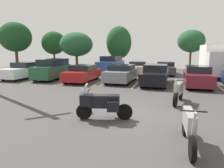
{
  "coord_description": "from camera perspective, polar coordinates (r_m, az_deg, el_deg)",
  "views": [
    {
      "loc": [
        1.71,
        -8.23,
        2.65
      ],
      "look_at": [
        -1.0,
        1.85,
        0.91
      ],
      "focal_mm": 33.4,
      "sensor_mm": 36.0,
      "label": 1
    }
  ],
  "objects": [
    {
      "name": "tree_right",
      "position": [
        34.1,
        -24.94,
        11.55
      ],
      "size": [
        4.61,
        4.61,
        6.56
      ],
      "color": "#4C3823",
      "rests_on": "ground"
    },
    {
      "name": "parking_stripes",
      "position": [
        16.69,
        6.85,
        0.26
      ],
      "size": [
        23.87,
        5.15,
        0.01
      ],
      "color": "#EAE066",
      "rests_on": "ground"
    },
    {
      "name": "motorcycle_touring",
      "position": [
        7.93,
        -2.81,
        -5.2
      ],
      "size": [
        2.13,
        1.03,
        1.37
      ],
      "color": "black",
      "rests_on": "ground"
    },
    {
      "name": "tree_center",
      "position": [
        27.23,
        1.9,
        11.24
      ],
      "size": [
        3.2,
        3.2,
        5.58
      ],
      "color": "#4C3823",
      "rests_on": "ground"
    },
    {
      "name": "motorcycle_third",
      "position": [
        10.8,
        17.75,
        -1.87
      ],
      "size": [
        0.72,
        2.16,
        1.31
      ],
      "color": "black",
      "rests_on": "ground"
    },
    {
      "name": "motorcycle_second",
      "position": [
        6.15,
        20.3,
        -10.87
      ],
      "size": [
        0.62,
        2.21,
        1.25
      ],
      "color": "black",
      "rests_on": "ground"
    },
    {
      "name": "tree_far_right",
      "position": [
        33.24,
        -15.67,
        10.75
      ],
      "size": [
        3.58,
        3.58,
        5.33
      ],
      "color": "#4C3823",
      "rests_on": "ground"
    },
    {
      "name": "car_grey",
      "position": [
        17.03,
        2.63,
        2.91
      ],
      "size": [
        2.1,
        4.49,
        1.42
      ],
      "color": "slate",
      "rests_on": "ground"
    },
    {
      "name": "car_far_charcoal",
      "position": [
        23.05,
        14.41,
        4.25
      ],
      "size": [
        2.05,
        4.77,
        1.36
      ],
      "color": "#38383D",
      "rests_on": "ground"
    },
    {
      "name": "tree_center_right",
      "position": [
        26.69,
        -9.73,
        10.64
      ],
      "size": [
        4.07,
        4.07,
        4.75
      ],
      "color": "#4C3823",
      "rests_on": "ground"
    },
    {
      "name": "box_truck",
      "position": [
        22.71,
        26.48,
        5.9
      ],
      "size": [
        2.3,
        6.53,
        3.11
      ],
      "color": "silver",
      "rests_on": "ground"
    },
    {
      "name": "car_green",
      "position": [
        19.3,
        -16.02,
        3.93
      ],
      "size": [
        1.81,
        4.29,
        1.81
      ],
      "color": "#235638",
      "rests_on": "ground"
    },
    {
      "name": "car_maroon",
      "position": [
        16.34,
        22.31,
        1.93
      ],
      "size": [
        1.87,
        4.57,
        1.47
      ],
      "color": "maroon",
      "rests_on": "ground"
    },
    {
      "name": "ground",
      "position": [
        8.83,
        3.17,
        -8.37
      ],
      "size": [
        44.0,
        44.0,
        0.1
      ],
      "primitive_type": "cube",
      "color": "#423F3F"
    },
    {
      "name": "car_red",
      "position": [
        17.56,
        -8.08,
        2.93
      ],
      "size": [
        1.86,
        4.3,
        1.37
      ],
      "color": "maroon",
      "rests_on": "ground"
    },
    {
      "name": "car_far_blue",
      "position": [
        23.35,
        -0.34,
        5.3
      ],
      "size": [
        2.27,
        4.46,
        1.93
      ],
      "color": "#2D519E",
      "rests_on": "ground"
    },
    {
      "name": "tree_left",
      "position": [
        29.29,
        20.87,
        10.9
      ],
      "size": [
        3.43,
        3.43,
        5.16
      ],
      "color": "#4C3823",
      "rests_on": "ground"
    },
    {
      "name": "car_far_champagne",
      "position": [
        23.29,
        7.07,
        4.48
      ],
      "size": [
        2.11,
        4.79,
        1.34
      ],
      "color": "#C1B289",
      "rests_on": "ground"
    },
    {
      "name": "car_black",
      "position": [
        16.23,
        11.78,
        2.44
      ],
      "size": [
        1.95,
        4.9,
        1.51
      ],
      "color": "black",
      "rests_on": "ground"
    },
    {
      "name": "car_white",
      "position": [
        20.73,
        -23.12,
        3.37
      ],
      "size": [
        1.96,
        4.47,
        1.49
      ],
      "color": "white",
      "rests_on": "ground"
    }
  ]
}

